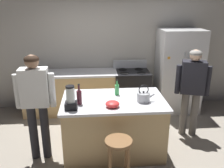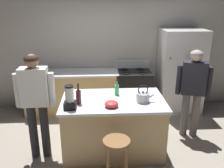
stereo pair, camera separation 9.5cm
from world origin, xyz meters
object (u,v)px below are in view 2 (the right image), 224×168
stove_range (133,91)px  person_by_island_left (35,97)px  bar_stool (117,150)px  mixing_bowl (111,104)px  refrigerator (180,72)px  tea_kettle (143,97)px  blender_appliance (70,99)px  person_by_sink_right (193,86)px  bottle_wine (79,97)px  bottle_soda (117,89)px  kitchen_island (113,125)px

stove_range → person_by_island_left: (-1.69, -1.61, 0.54)m
bar_stool → person_by_island_left: bearing=149.4°
person_by_island_left → mixing_bowl: (1.12, -0.19, -0.05)m
refrigerator → tea_kettle: 1.96m
blender_appliance → mixing_bowl: 0.60m
person_by_sink_right → bottle_wine: 2.01m
bottle_soda → mixing_bowl: bearing=-103.3°
bar_stool → mixing_bowl: 0.66m
person_by_island_left → tea_kettle: bearing=-1.0°
person_by_sink_right → bar_stool: bearing=-140.3°
kitchen_island → person_by_island_left: person_by_island_left is taller
refrigerator → tea_kettle: bearing=-124.5°
stove_range → bottle_wine: 2.04m
person_by_sink_right → bottle_soda: 1.37m
person_by_sink_right → tea_kettle: person_by_sink_right is taller
stove_range → person_by_sink_right: person_by_sink_right is taller
blender_appliance → tea_kettle: (1.08, 0.18, -0.07)m
person_by_sink_right → bottle_wine: person_by_sink_right is taller
blender_appliance → stove_range: bearing=57.6°
person_by_island_left → bar_stool: person_by_island_left is taller
bottle_wine → mixing_bowl: bearing=-15.9°
bottle_wine → bottle_soda: bearing=29.3°
bar_stool → blender_appliance: 0.96m
kitchen_island → tea_kettle: bearing=-14.0°
kitchen_island → bar_stool: 0.77m
kitchen_island → person_by_sink_right: person_by_sink_right is taller
blender_appliance → tea_kettle: bearing=9.6°
stove_range → blender_appliance: size_ratio=3.16×
kitchen_island → person_by_sink_right: (1.42, 0.41, 0.51)m
person_by_island_left → tea_kettle: size_ratio=6.04×
bar_stool → mixing_bowl: mixing_bowl is taller
person_by_island_left → bottle_soda: person_by_island_left is taller
kitchen_island → person_by_island_left: bearing=-175.9°
refrigerator → blender_appliance: (-2.18, -1.79, 0.16)m
blender_appliance → bar_stool: bearing=-37.1°
bottle_soda → mixing_bowl: size_ratio=1.26×
kitchen_island → tea_kettle: 0.71m
person_by_island_left → blender_appliance: 0.57m
blender_appliance → bottle_wine: bearing=54.5°
person_by_island_left → mixing_bowl: size_ratio=8.17×
stove_range → person_by_island_left: bearing=-136.4°
blender_appliance → mixing_bowl: bearing=1.8°
stove_range → blender_appliance: bearing=-122.4°
bottle_wine → person_by_island_left: bearing=175.1°
kitchen_island → bar_stool: (0.00, -0.77, 0.06)m
person_by_sink_right → blender_appliance: size_ratio=4.61×
bottle_wine → tea_kettle: 0.97m
person_by_island_left → person_by_sink_right: person_by_island_left is taller
tea_kettle → bottle_soda: bearing=140.9°
kitchen_island → person_by_sink_right: size_ratio=1.00×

